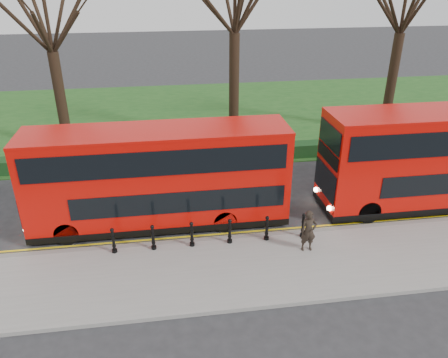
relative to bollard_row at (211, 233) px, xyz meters
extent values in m
plane|color=#28282B|center=(0.78, 1.35, -0.65)|extent=(120.00, 120.00, 0.00)
cube|color=gray|center=(0.78, -1.65, -0.57)|extent=(60.00, 4.00, 0.15)
cube|color=slate|center=(0.78, 0.35, -0.57)|extent=(60.00, 0.25, 0.16)
cube|color=#184517|center=(0.78, 16.35, -0.62)|extent=(60.00, 18.00, 0.06)
cube|color=black|center=(0.78, 8.15, -0.25)|extent=(60.00, 0.90, 0.80)
cube|color=yellow|center=(0.78, 0.65, -0.64)|extent=(60.00, 0.10, 0.01)
cube|color=yellow|center=(0.78, 0.85, -0.64)|extent=(60.00, 0.10, 0.01)
cylinder|color=black|center=(-7.22, 11.35, 2.17)|extent=(0.60, 0.60, 5.64)
cylinder|color=black|center=(2.78, 11.35, 2.56)|extent=(0.60, 0.60, 6.41)
cylinder|color=black|center=(12.78, 11.35, 2.45)|extent=(0.60, 0.60, 6.21)
cylinder|color=black|center=(-3.66, 0.00, 0.00)|extent=(0.15, 0.15, 1.00)
cylinder|color=black|center=(-2.19, 0.00, 0.00)|extent=(0.15, 0.15, 1.00)
cylinder|color=black|center=(-0.73, 0.00, 0.00)|extent=(0.15, 0.15, 1.00)
cylinder|color=black|center=(0.73, 0.00, 0.00)|extent=(0.15, 0.15, 1.00)
cylinder|color=black|center=(2.19, 0.00, 0.00)|extent=(0.15, 0.15, 1.00)
cylinder|color=black|center=(3.66, 0.00, 0.00)|extent=(0.15, 0.15, 1.00)
cube|color=#C20B05|center=(-1.85, 2.12, 1.60)|extent=(10.43, 2.37, 3.84)
cube|color=black|center=(-1.85, 2.12, -0.37)|extent=(10.45, 2.39, 0.28)
cube|color=black|center=(-1.09, 0.93, 0.91)|extent=(8.34, 0.04, 0.90)
cube|color=black|center=(-1.85, 0.93, 2.62)|extent=(9.86, 0.04, 1.00)
cube|color=black|center=(-7.08, 2.12, 1.91)|extent=(0.06, 2.09, 0.52)
cylinder|color=black|center=(-5.54, 1.08, -0.18)|extent=(0.95, 0.28, 0.95)
cylinder|color=black|center=(-5.54, 3.16, -0.18)|extent=(0.95, 0.28, 0.95)
cylinder|color=black|center=(0.71, 1.08, -0.18)|extent=(0.95, 0.28, 0.95)
cylinder|color=black|center=(0.71, 3.16, -0.18)|extent=(0.95, 0.28, 0.95)
cube|color=#C20B05|center=(10.75, 2.00, 1.74)|extent=(11.05, 2.51, 4.07)
cube|color=black|center=(10.75, 2.00, -0.35)|extent=(11.07, 2.53, 0.30)
cube|color=black|center=(5.20, 2.00, 2.06)|extent=(0.06, 2.21, 0.55)
cylinder|color=black|center=(6.83, 0.89, -0.15)|extent=(1.00, 0.30, 1.00)
cylinder|color=black|center=(6.83, 3.10, -0.15)|extent=(1.00, 0.30, 1.00)
imported|color=black|center=(3.56, -0.88, 0.32)|extent=(0.60, 0.40, 1.65)
camera|label=1|loc=(-1.54, -13.98, 9.26)|focal=35.00mm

